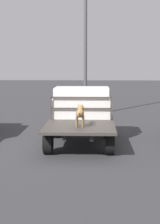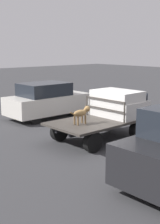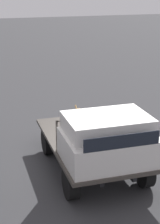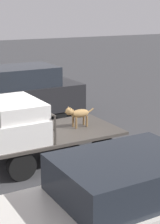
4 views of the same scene
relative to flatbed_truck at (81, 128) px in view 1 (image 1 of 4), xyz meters
The scene contains 6 objects.
ground_plane 0.56m from the flatbed_truck, ahead, with size 80.00×80.00×0.00m, color #38383A.
flatbed_truck is the anchor object (origin of this frame).
truck_cab 1.25m from the flatbed_truck, ahead, with size 1.46×1.95×0.99m.
truck_headboard 0.75m from the flatbed_truck, ahead, with size 0.04×1.95×0.74m.
dog 1.04m from the flatbed_truck, behind, with size 0.93×0.24×0.63m.
light_pole_near 7.43m from the flatbed_truck, ahead, with size 0.37×0.37×7.87m.
Camera 1 is at (-11.49, -0.47, 2.62)m, focal length 60.00 mm.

